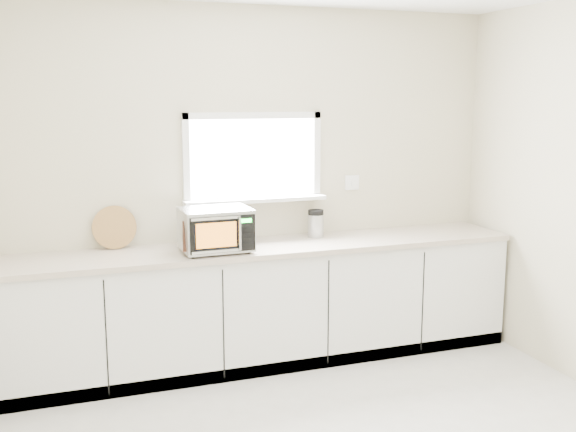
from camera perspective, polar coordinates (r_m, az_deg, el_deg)
name	(u,v)px	position (r m, az deg, el deg)	size (l,w,h in m)	color
back_wall	(253,181)	(5.27, -3.00, 2.94)	(4.00, 0.17, 2.70)	beige
cabinets	(265,306)	(5.19, -1.98, -7.61)	(3.92, 0.60, 0.88)	silver
countertop	(265,248)	(5.06, -1.98, -2.68)	(3.92, 0.64, 0.04)	#B4A794
microwave	(216,229)	(4.84, -6.11, -1.11)	(0.50, 0.41, 0.31)	black
knife_block	(190,236)	(4.79, -8.30, -1.72)	(0.14, 0.22, 0.30)	#3F2116
cutting_board	(114,227)	(5.07, -14.49, -0.94)	(0.32, 0.32, 0.02)	#AE7743
coffee_grinder	(316,223)	(5.33, 2.36, -0.62)	(0.13, 0.13, 0.22)	#B2B5B9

